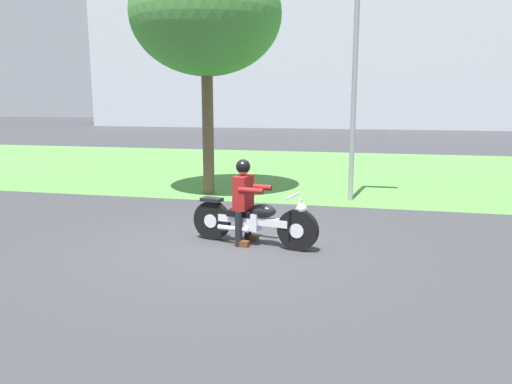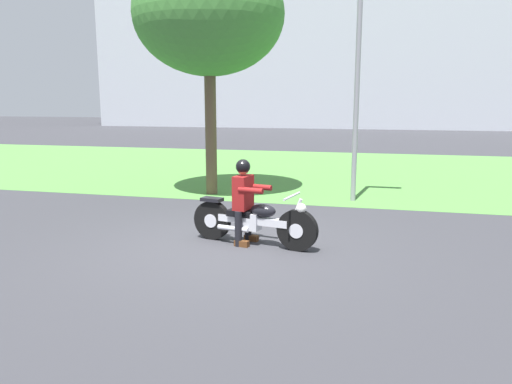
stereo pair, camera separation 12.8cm
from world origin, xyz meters
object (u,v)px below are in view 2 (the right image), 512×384
object	(u,v)px
motorcycle_lead	(253,221)
rider_lead	(244,195)
streetlight_pole	(364,50)
tree_roadside	(209,15)

from	to	relation	value
motorcycle_lead	rider_lead	distance (m)	0.46
rider_lead	streetlight_pole	world-z (taller)	streetlight_pole
tree_roadside	streetlight_pole	bearing A→B (deg)	-0.82
motorcycle_lead	rider_lead	world-z (taller)	rider_lead
rider_lead	streetlight_pole	xyz separation A→B (m)	(1.70, 4.06, 2.67)
motorcycle_lead	rider_lead	xyz separation A→B (m)	(-0.16, 0.04, 0.42)
rider_lead	tree_roadside	distance (m)	5.80
streetlight_pole	motorcycle_lead	bearing A→B (deg)	-110.53
motorcycle_lead	rider_lead	bearing A→B (deg)	179.21
motorcycle_lead	streetlight_pole	bearing A→B (deg)	80.79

